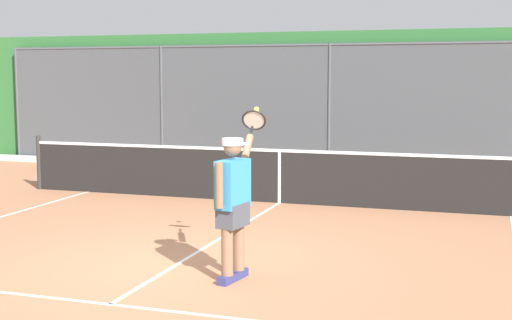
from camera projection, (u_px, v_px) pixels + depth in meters
name	position (u px, v px, depth m)	size (l,w,h in m)	color
ground_plane	(172.00, 267.00, 8.37)	(60.00, 60.00, 0.00)	#B27551
court_line_markings	(99.00, 311.00, 6.81)	(7.82, 10.83, 0.01)	white
fence_backdrop	(335.00, 102.00, 16.81)	(19.86, 1.37, 3.27)	#474C51
tennis_net	(280.00, 175.00, 12.55)	(10.05, 0.09, 1.07)	#2D2D2D
tennis_player	(233.00, 198.00, 7.74)	(0.34, 1.37, 1.87)	navy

